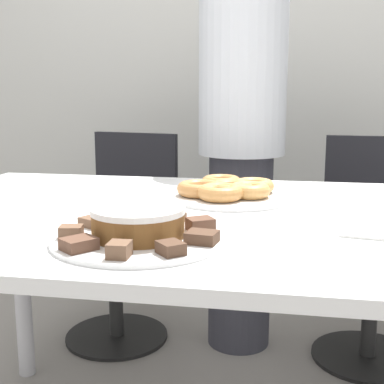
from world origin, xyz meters
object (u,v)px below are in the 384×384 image
office_chair_left (121,243)px  plate_donuts (230,197)px  person_standing (242,142)px  plate_cake (138,239)px  frosted_cake (138,222)px  napkin (379,232)px  office_chair_right (372,256)px

office_chair_left → plate_donuts: size_ratio=2.54×
person_standing → plate_cake: 1.15m
frosted_cake → plate_cake: bearing=180.0°
person_standing → napkin: 1.06m
office_chair_left → plate_cake: size_ratio=2.51×
frosted_cake → napkin: bearing=17.2°
person_standing → office_chair_left: person_standing is taller
person_standing → office_chair_right: (0.53, 0.00, -0.45)m
office_chair_left → plate_cake: office_chair_left is taller
person_standing → napkin: bearing=-69.2°
office_chair_right → person_standing: bearing=-175.8°
plate_donuts → frosted_cake: (-0.13, -0.46, 0.04)m
office_chair_right → plate_donuts: 0.92m
person_standing → office_chair_right: 0.69m
office_chair_left → napkin: office_chair_left is taller
napkin → plate_cake: bearing=-162.8°
plate_donuts → frosted_cake: size_ratio=1.84×
office_chair_left → office_chair_right: bearing=11.7°
person_standing → plate_cake: size_ratio=4.66×
plate_cake → frosted_cake: frosted_cake is taller
person_standing → plate_cake: bearing=-95.3°
office_chair_right → plate_cake: office_chair_right is taller
plate_donuts → napkin: (0.35, -0.31, -0.00)m
office_chair_left → plate_cake: (0.41, -1.14, 0.36)m
office_chair_left → frosted_cake: office_chair_left is taller
plate_cake → frosted_cake: size_ratio=1.86×
office_chair_right → frosted_cake: office_chair_right is taller
office_chair_left → frosted_cake: 1.27m
person_standing → frosted_cake: bearing=-95.3°
person_standing → office_chair_left: bearing=179.6°
office_chair_right → frosted_cake: bearing=-115.3°
person_standing → office_chair_right: size_ratio=1.86×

